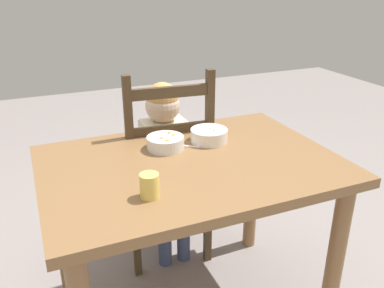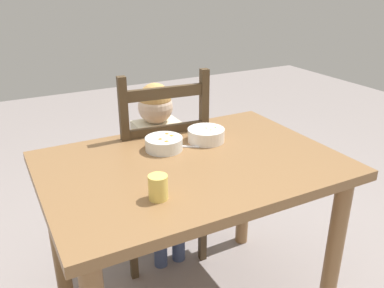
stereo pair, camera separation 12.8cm
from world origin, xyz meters
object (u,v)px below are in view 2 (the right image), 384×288
dining_table (192,189)px  child_figure (159,148)px  dining_chair (159,176)px  drinking_cup (158,187)px  bowl_of_carrots (164,143)px  spoon (177,146)px  bowl_of_peas (206,134)px

dining_table → child_figure: size_ratio=1.20×
dining_chair → drinking_cup: bearing=-113.0°
dining_table → bowl_of_carrots: bowl_of_carrots is taller
dining_chair → bowl_of_carrots: size_ratio=6.72×
drinking_cup → dining_table: bearing=41.3°
dining_table → bowl_of_carrots: (-0.05, 0.15, 0.15)m
spoon → dining_chair: bearing=83.3°
child_figure → bowl_of_peas: 0.35m
bowl_of_peas → spoon: bowl_of_peas is taller
child_figure → bowl_of_carrots: 0.35m
dining_chair → child_figure: 0.15m
spoon → drinking_cup: drinking_cup is taller
child_figure → spoon: size_ratio=7.68×
dining_table → dining_chair: (0.05, 0.45, -0.16)m
dining_table → bowl_of_peas: (0.15, 0.15, 0.16)m
dining_chair → bowl_of_peas: dining_chair is taller
bowl_of_peas → drinking_cup: 0.52m
child_figure → drinking_cup: size_ratio=11.48×
bowl_of_carrots → dining_table: bearing=-71.7°
dining_chair → bowl_of_peas: (0.11, -0.29, 0.31)m
dining_chair → spoon: size_ratio=8.36×
dining_table → dining_chair: bearing=84.2°
child_figure → bowl_of_peas: size_ratio=5.95×
spoon → drinking_cup: (-0.24, -0.36, 0.04)m
dining_table → bowl_of_peas: 0.27m
drinking_cup → bowl_of_peas: bearing=42.9°
child_figure → drinking_cup: bearing=-113.5°
dining_table → spoon: 0.20m
dining_chair → bowl_of_peas: size_ratio=6.48×
dining_table → child_figure: (0.05, 0.44, -0.00)m
drinking_cup → bowl_of_carrots: bearing=63.1°
child_figure → spoon: (-0.04, -0.29, 0.13)m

